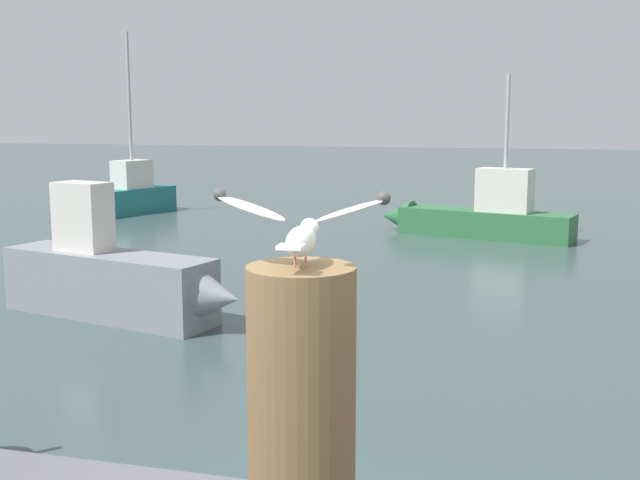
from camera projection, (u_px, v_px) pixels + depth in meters
mooring_post at (302, 409)px, 2.66m from camera, size 0.37×0.37×0.99m
seagull at (301, 229)px, 2.57m from camera, size 0.59×0.39×0.26m
boat_teal at (119, 196)px, 20.35m from camera, size 1.88×3.58×4.73m
boat_grey at (118, 279)px, 9.99m from camera, size 3.65×1.59×1.74m
boat_green at (475, 216)px, 16.74m from camera, size 4.35×1.94×3.49m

